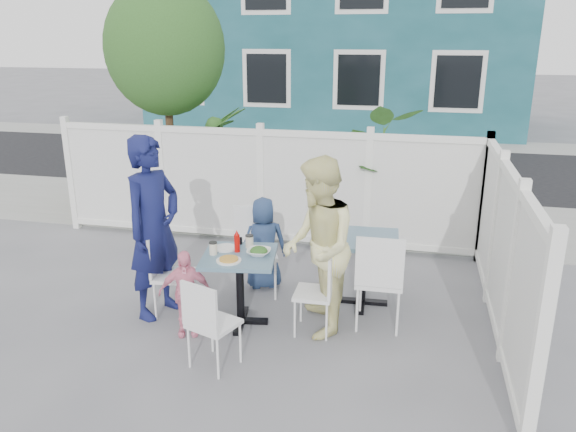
% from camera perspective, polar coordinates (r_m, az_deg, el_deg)
% --- Properties ---
extents(ground, '(80.00, 80.00, 0.00)m').
position_cam_1_polar(ground, '(5.88, -9.94, -10.71)').
color(ground, slate).
extents(near_sidewalk, '(24.00, 2.60, 0.01)m').
position_cam_1_polar(near_sidewalk, '(9.22, -0.96, 0.36)').
color(near_sidewalk, gray).
rests_on(near_sidewalk, ground).
extents(street, '(24.00, 5.00, 0.01)m').
position_cam_1_polar(street, '(12.72, 3.01, 5.28)').
color(street, black).
rests_on(street, ground).
extents(far_sidewalk, '(24.00, 1.60, 0.01)m').
position_cam_1_polar(far_sidewalk, '(15.72, 4.98, 7.70)').
color(far_sidewalk, gray).
rests_on(far_sidewalk, ground).
extents(building, '(11.00, 6.00, 6.00)m').
position_cam_1_polar(building, '(18.90, 5.18, 18.55)').
color(building, '#174A50').
rests_on(building, ground).
extents(fence_back, '(5.86, 0.08, 1.60)m').
position_cam_1_polar(fence_back, '(7.67, -2.75, 2.76)').
color(fence_back, white).
rests_on(fence_back, ground).
extents(fence_right, '(0.08, 3.66, 1.60)m').
position_cam_1_polar(fence_right, '(5.77, 20.99, -3.69)').
color(fence_right, white).
rests_on(fence_right, ground).
extents(tree, '(1.80, 1.62, 3.59)m').
position_cam_1_polar(tree, '(8.84, -12.42, 16.27)').
color(tree, '#382316').
rests_on(tree, ground).
extents(utility_cabinet, '(0.71, 0.54, 1.21)m').
position_cam_1_polar(utility_cabinet, '(10.12, -14.77, 4.90)').
color(utility_cabinet, yellow).
rests_on(utility_cabinet, ground).
extents(potted_shrub_a, '(1.15, 1.15, 1.78)m').
position_cam_1_polar(potted_shrub_a, '(8.53, -6.78, 4.97)').
color(potted_shrub_a, '#2B511D').
rests_on(potted_shrub_a, ground).
extents(potted_shrub_b, '(2.12, 2.10, 1.78)m').
position_cam_1_polar(potted_shrub_b, '(7.97, 9.19, 3.93)').
color(potted_shrub_b, '#2B511D').
rests_on(potted_shrub_b, ground).
extents(main_table, '(0.80, 0.80, 0.74)m').
position_cam_1_polar(main_table, '(5.58, -4.94, -5.52)').
color(main_table, '#3D5C77').
rests_on(main_table, ground).
extents(spare_table, '(0.76, 0.76, 0.76)m').
position_cam_1_polar(spare_table, '(6.01, 7.65, -3.72)').
color(spare_table, '#3D5C77').
rests_on(spare_table, ground).
extents(chair_left, '(0.43, 0.44, 0.88)m').
position_cam_1_polar(chair_left, '(5.92, -12.26, -5.15)').
color(chair_left, white).
rests_on(chair_left, ground).
extents(chair_right, '(0.37, 0.39, 0.84)m').
position_cam_1_polar(chair_right, '(5.44, 3.39, -7.16)').
color(chair_right, white).
rests_on(chair_right, ground).
extents(chair_back, '(0.57, 0.57, 0.99)m').
position_cam_1_polar(chair_back, '(6.27, -3.38, -2.82)').
color(chair_back, white).
rests_on(chair_back, ground).
extents(chair_near, '(0.48, 0.48, 0.84)m').
position_cam_1_polar(chair_near, '(4.91, -8.14, -10.29)').
color(chair_near, white).
rests_on(chair_near, ground).
extents(chair_spare, '(0.46, 0.44, 1.00)m').
position_cam_1_polar(chair_spare, '(5.51, 9.28, -5.94)').
color(chair_spare, white).
rests_on(chair_spare, ground).
extents(man, '(0.64, 0.79, 1.88)m').
position_cam_1_polar(man, '(5.81, -13.49, -1.17)').
color(man, '#121748').
rests_on(man, ground).
extents(woman, '(0.85, 0.99, 1.74)m').
position_cam_1_polar(woman, '(5.33, 3.06, -3.22)').
color(woman, '#EFE55A').
rests_on(woman, ground).
extents(boy, '(0.61, 0.50, 1.07)m').
position_cam_1_polar(boy, '(6.39, -2.49, -2.78)').
color(boy, navy).
rests_on(boy, ground).
extents(toddler, '(0.55, 0.36, 0.87)m').
position_cam_1_polar(toddler, '(5.52, -10.39, -7.70)').
color(toddler, pink).
rests_on(toddler, ground).
extents(plate_main, '(0.24, 0.24, 0.01)m').
position_cam_1_polar(plate_main, '(5.37, -6.04, -4.52)').
color(plate_main, white).
rests_on(plate_main, main_table).
extents(plate_side, '(0.23, 0.23, 0.02)m').
position_cam_1_polar(plate_side, '(5.68, -6.37, -3.24)').
color(plate_side, white).
rests_on(plate_side, main_table).
extents(salad_bowl, '(0.23, 0.23, 0.06)m').
position_cam_1_polar(salad_bowl, '(5.49, -2.98, -3.69)').
color(salad_bowl, white).
rests_on(salad_bowl, main_table).
extents(coffee_cup_a, '(0.08, 0.08, 0.12)m').
position_cam_1_polar(coffee_cup_a, '(5.53, -7.60, -3.32)').
color(coffee_cup_a, beige).
rests_on(coffee_cup_a, main_table).
extents(coffee_cup_b, '(0.08, 0.08, 0.12)m').
position_cam_1_polar(coffee_cup_b, '(5.67, -3.94, -2.63)').
color(coffee_cup_b, beige).
rests_on(coffee_cup_b, main_table).
extents(ketchup_bottle, '(0.06, 0.06, 0.18)m').
position_cam_1_polar(ketchup_bottle, '(5.56, -5.20, -2.77)').
color(ketchup_bottle, '#BB0905').
rests_on(ketchup_bottle, main_table).
extents(salt_shaker, '(0.03, 0.03, 0.06)m').
position_cam_1_polar(salt_shaker, '(5.74, -5.18, -2.70)').
color(salt_shaker, white).
rests_on(salt_shaker, main_table).
extents(pepper_shaker, '(0.03, 0.03, 0.07)m').
position_cam_1_polar(pepper_shaker, '(5.78, -4.82, -2.52)').
color(pepper_shaker, black).
rests_on(pepper_shaker, main_table).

